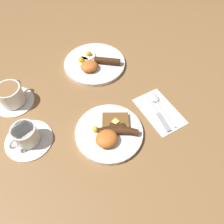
% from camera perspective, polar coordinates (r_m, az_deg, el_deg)
% --- Properties ---
extents(ground_plane, '(3.00, 3.00, 0.00)m').
position_cam_1_polar(ground_plane, '(0.77, -0.78, -5.65)').
color(ground_plane, olive).
extents(breakfast_plate_near, '(0.24, 0.24, 0.05)m').
position_cam_1_polar(breakfast_plate_near, '(0.76, -0.56, -5.26)').
color(breakfast_plate_near, white).
rests_on(breakfast_plate_near, ground_plane).
extents(breakfast_plate_far, '(0.27, 0.27, 0.05)m').
position_cam_1_polar(breakfast_plate_far, '(0.99, -4.66, 12.58)').
color(breakfast_plate_far, white).
rests_on(breakfast_plate_far, ground_plane).
extents(teacup_near, '(0.16, 0.16, 0.07)m').
position_cam_1_polar(teacup_near, '(0.79, -21.47, -5.91)').
color(teacup_near, white).
rests_on(teacup_near, ground_plane).
extents(teacup_far, '(0.15, 0.15, 0.08)m').
position_cam_1_polar(teacup_far, '(0.91, -24.77, 3.81)').
color(teacup_far, white).
rests_on(teacup_far, ground_plane).
extents(napkin, '(0.14, 0.21, 0.01)m').
position_cam_1_polar(napkin, '(0.84, 12.28, 0.23)').
color(napkin, white).
rests_on(napkin, ground_plane).
extents(knife, '(0.02, 0.18, 0.01)m').
position_cam_1_polar(knife, '(0.83, 11.99, -0.42)').
color(knife, silver).
rests_on(knife, napkin).
extents(spoon, '(0.04, 0.17, 0.01)m').
position_cam_1_polar(spoon, '(0.86, 11.50, 2.90)').
color(spoon, silver).
rests_on(spoon, napkin).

